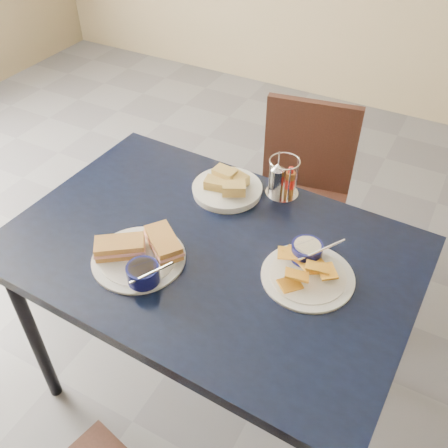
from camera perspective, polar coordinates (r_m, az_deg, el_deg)
The scene contains 7 objects.
ground at distance 2.04m, azimuth 4.08°, elevation -19.18°, with size 6.00×6.00×0.00m, color #55555A.
dining_table at distance 1.53m, azimuth -1.71°, elevation -4.38°, with size 1.23×0.85×0.75m.
chair_far at distance 2.19m, azimuth 9.22°, elevation 4.29°, with size 0.45×0.44×0.83m.
sandwich_plate at distance 1.44m, azimuth -9.45°, elevation -3.48°, with size 0.30×0.27×0.12m.
plantain_plate at distance 1.42m, azimuth 9.47°, elevation -4.78°, with size 0.26×0.26×0.12m.
bread_basket at distance 1.67m, azimuth 0.39°, elevation 4.24°, with size 0.23×0.23×0.07m.
condiment_caddy at distance 1.65m, azimuth 6.63°, elevation 5.07°, with size 0.11×0.11×0.14m.
Camera 1 is at (0.36, -0.95, 1.78)m, focal length 40.00 mm.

